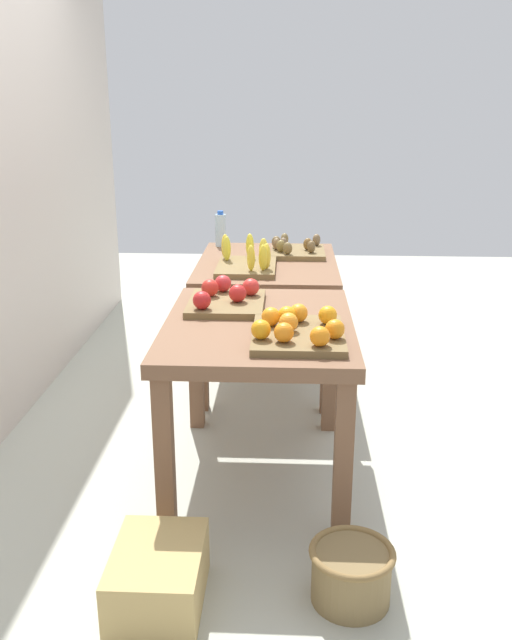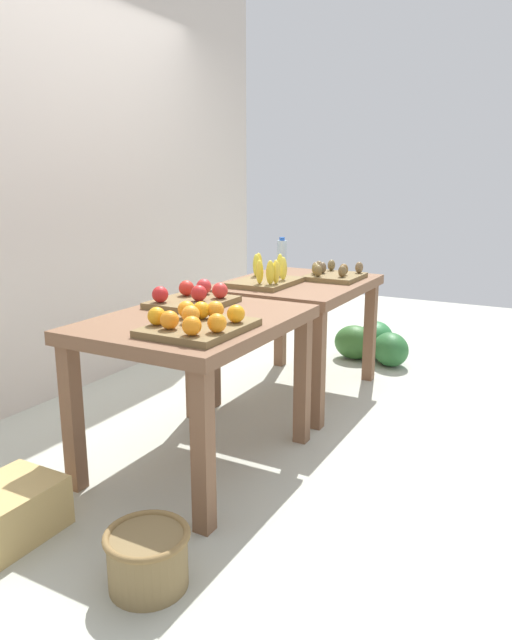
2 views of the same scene
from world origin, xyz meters
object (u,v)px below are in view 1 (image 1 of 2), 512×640
display_table_left (259,345)px  kiwi_bin (296,249)px  water_bottle (221,230)px  apple_bin (226,298)px  banana_crate (247,262)px  watermelon_pile (301,312)px  cardboard_produce_box (158,577)px  orange_bin (298,330)px  display_table_right (267,279)px  wicker_basket (351,573)px

display_table_left → kiwi_bin: bearing=-7.2°
display_table_left → water_bottle: (1.54, 0.31, 0.21)m
apple_bin → water_bottle: water_bottle is taller
banana_crate → water_bottle: (0.62, 0.21, 0.06)m
apple_bin → watermelon_pile: bearing=-11.8°
display_table_left → cardboard_produce_box: display_table_left is taller
orange_bin → cardboard_produce_box: orange_bin is taller
orange_bin → watermelon_pile: 2.36m
kiwi_bin → watermelon_pile: size_ratio=0.56×
display_table_right → apple_bin: apple_bin is taller
water_bottle → watermelon_pile: bearing=-46.0°
wicker_basket → display_table_left: bearing=23.2°
display_table_right → orange_bin: 1.35m
display_table_left → banana_crate: banana_crate is taller
watermelon_pile → wicker_basket: 2.87m
kiwi_bin → display_table_right: bearing=138.2°
kiwi_bin → watermelon_pile: (0.75, -0.06, -0.63)m
orange_bin → wicker_basket: (-0.60, -0.19, -0.66)m
display_table_right → orange_bin: (-1.34, -0.16, 0.15)m
orange_bin → water_bottle: size_ratio=1.96×
orange_bin → apple_bin: 0.54m
orange_bin → banana_crate: bearing=13.3°
display_table_right → watermelon_pile: bearing=-13.4°
watermelon_pile → cardboard_produce_box: (-2.91, 0.52, -0.03)m
display_table_left → watermelon_pile: display_table_left is taller
kiwi_bin → water_bottle: water_bottle is taller
orange_bin → banana_crate: size_ratio=1.00×
display_table_left → wicker_basket: bearing=-156.8°
orange_bin → water_bottle: 1.82m
watermelon_pile → orange_bin: bearing=178.5°
display_table_right → watermelon_pile: (0.93, -0.22, -0.49)m
banana_crate → cardboard_produce_box: 1.91m
display_table_left → cardboard_produce_box: size_ratio=2.60×
display_table_left → watermelon_pile: 2.12m
kiwi_bin → wicker_basket: 2.23m
water_bottle → wicker_basket: bearing=-164.3°
apple_bin → cardboard_produce_box: bearing=172.6°
kiwi_bin → wicker_basket: kiwi_bin is taller
kiwi_bin → cardboard_produce_box: bearing=167.9°
banana_crate → wicker_basket: (-1.73, -0.45, -0.67)m
orange_bin → apple_bin: bearing=36.6°
water_bottle → display_table_left: bearing=-168.5°
banana_crate → display_table_right: bearing=-26.6°
display_table_left → display_table_right: bearing=0.0°
orange_bin → wicker_basket: size_ratio=1.50×
water_bottle → wicker_basket: (-2.35, -0.66, -0.73)m
kiwi_bin → water_bottle: (0.23, 0.48, 0.07)m
display_table_left → water_bottle: 1.58m
watermelon_pile → wicker_basket: (-2.87, -0.13, -0.02)m
display_table_left → kiwi_bin: kiwi_bin is taller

